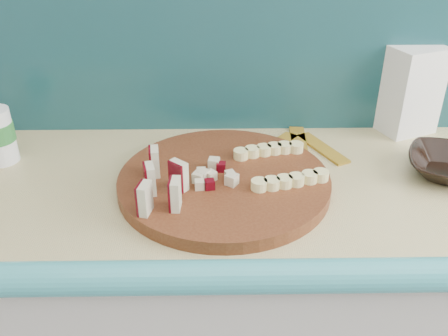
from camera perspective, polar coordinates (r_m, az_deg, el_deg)
kitchen_counter at (r=1.44m, az=14.23°, el=-17.09°), size 2.20×0.63×0.91m
backsplash at (r=1.32m, az=15.18°, el=14.54°), size 2.20×0.02×0.50m
cutting_board at (r=1.08m, az=0.00°, el=-1.57°), size 0.56×0.56×0.03m
apple_wedges at (r=1.00m, az=-7.30°, el=-1.51°), size 0.09×0.19×0.06m
apple_chunks at (r=1.06m, az=-1.48°, el=-0.63°), size 0.07×0.08×0.02m
banana_slices at (r=1.10m, az=6.32°, el=0.42°), size 0.20×0.20×0.02m
flour_bag at (r=1.38m, az=20.66°, el=8.31°), size 0.16×0.14×0.23m
banana_peel at (r=1.26m, az=8.50°, el=2.53°), size 0.24×0.21×0.01m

